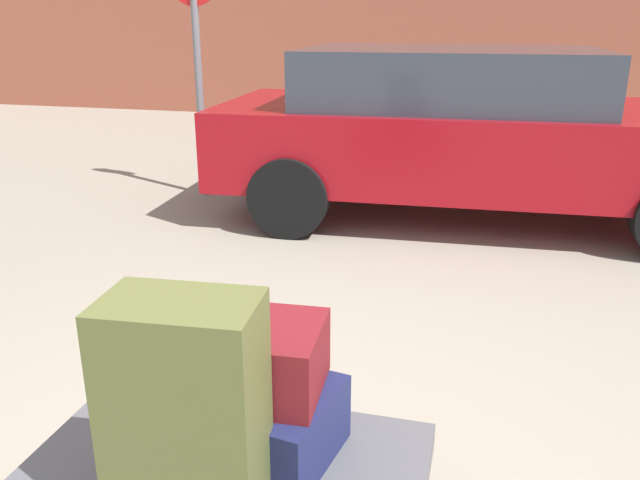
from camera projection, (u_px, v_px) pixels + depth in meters
The scene contains 5 objects.
suitcase_navy_rear_right at pixel (255, 419), 2.08m from camera, with size 0.50×0.40×0.23m, color #191E47.
suitcase_olive_front_left at pixel (185, 414), 1.74m from camera, with size 0.41×0.26×0.66m, color #4C5128.
duffel_bag_maroon_topmost_pile at pixel (253, 357), 2.01m from camera, with size 0.43×0.34×0.22m, color maroon.
parked_car at pixel (469, 129), 5.50m from camera, with size 4.39×2.10×1.42m.
no_parking_sign at pixel (197, 47), 5.97m from camera, with size 0.50×0.07×2.25m.
Camera 1 is at (0.72, -1.56, 1.68)m, focal length 36.53 mm.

